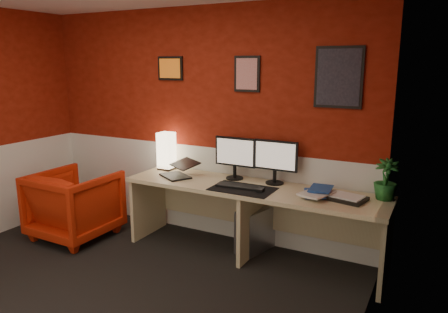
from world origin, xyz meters
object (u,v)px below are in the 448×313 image
(desk, at_px, (251,222))
(laptop, at_px, (175,167))
(zen_tray, at_px, (345,198))
(armchair, at_px, (75,204))
(monitor_right, at_px, (275,155))
(potted_plant, at_px, (386,179))
(shoji_lamp, at_px, (166,152))
(monitor_left, at_px, (235,151))
(pc_tower, at_px, (256,229))

(desk, xyz_separation_m, laptop, (-0.86, -0.05, 0.47))
(laptop, relative_size, zen_tray, 0.94)
(armchair, bearing_deg, laptop, -158.76)
(monitor_right, bearing_deg, potted_plant, -0.75)
(desk, height_order, shoji_lamp, shoji_lamp)
(shoji_lamp, height_order, laptop, shoji_lamp)
(laptop, bearing_deg, zen_tray, 32.31)
(laptop, xyz_separation_m, potted_plant, (2.06, 0.24, 0.07))
(monitor_left, bearing_deg, desk, -33.43)
(shoji_lamp, bearing_deg, laptop, -40.66)
(desk, height_order, laptop, laptop)
(potted_plant, bearing_deg, monitor_left, -179.63)
(desk, xyz_separation_m, potted_plant, (1.20, 0.19, 0.55))
(pc_tower, bearing_deg, monitor_left, -171.52)
(monitor_left, xyz_separation_m, potted_plant, (1.47, 0.01, -0.11))
(desk, xyz_separation_m, zen_tray, (0.89, 0.02, 0.38))
(shoji_lamp, height_order, pc_tower, shoji_lamp)
(zen_tray, height_order, armchair, zen_tray)
(zen_tray, bearing_deg, potted_plant, 29.91)
(desk, xyz_separation_m, monitor_left, (-0.28, 0.18, 0.66))
(monitor_right, bearing_deg, zen_tray, -14.49)
(monitor_left, bearing_deg, zen_tray, -8.12)
(laptop, bearing_deg, potted_plant, 36.87)
(monitor_left, height_order, monitor_right, same)
(desk, distance_m, shoji_lamp, 1.29)
(shoji_lamp, distance_m, laptop, 0.38)
(shoji_lamp, bearing_deg, potted_plant, 0.00)
(potted_plant, bearing_deg, zen_tray, -150.09)
(zen_tray, bearing_deg, pc_tower, 171.18)
(shoji_lamp, distance_m, potted_plant, 2.34)
(desk, relative_size, laptop, 7.88)
(monitor_right, distance_m, armchair, 2.29)
(zen_tray, bearing_deg, monitor_right, 165.51)
(armchair, bearing_deg, pc_tower, -161.65)
(desk, bearing_deg, monitor_left, 146.57)
(shoji_lamp, relative_size, laptop, 1.21)
(laptop, distance_m, potted_plant, 2.08)
(monitor_left, bearing_deg, laptop, -158.63)
(pc_tower, distance_m, armchair, 2.02)
(monitor_right, distance_m, pc_tower, 0.82)
(laptop, distance_m, zen_tray, 1.76)
(laptop, bearing_deg, pc_tower, 43.87)
(pc_tower, relative_size, armchair, 0.55)
(shoji_lamp, xyz_separation_m, monitor_right, (1.30, 0.01, 0.09))
(desk, bearing_deg, armchair, -167.03)
(potted_plant, bearing_deg, armchair, -168.49)
(armchair, bearing_deg, shoji_lamp, -140.56)
(desk, xyz_separation_m, pc_tower, (-0.02, 0.16, -0.14))
(pc_tower, bearing_deg, shoji_lamp, -167.67)
(zen_tray, bearing_deg, desk, -178.99)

